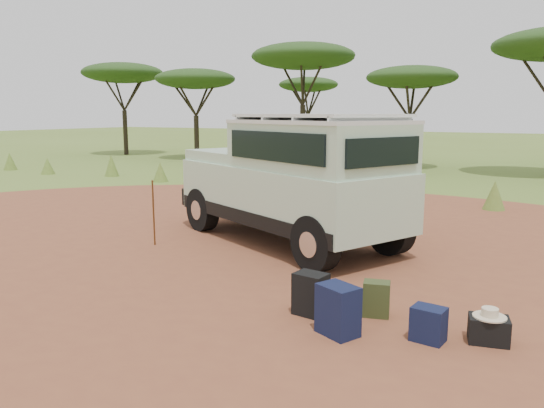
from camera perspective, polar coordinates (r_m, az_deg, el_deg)
The scene contains 13 objects.
ground at distance 8.82m, azimuth -4.30°, elevation -7.51°, with size 140.00×140.00×0.00m, color #5C7128.
dirt_clearing at distance 8.82m, azimuth -4.30°, elevation -7.49°, with size 23.00×23.00×0.01m, color brown.
grass_fringe at distance 16.48m, azimuth 12.92°, elevation 1.79°, with size 36.60×1.60×0.90m.
acacia_treeline at distance 27.20m, azimuth 21.52°, elevation 13.85°, with size 46.70×13.20×6.26m.
safari_vehicle at distance 10.62m, azimuth 2.31°, elevation 2.39°, with size 5.68×4.11×2.60m.
walking_staff at distance 10.62m, azimuth -12.62°, elevation -0.99°, with size 0.03×0.03×1.38m, color brown.
backpack_black at distance 7.03m, azimuth 4.18°, elevation -9.65°, with size 0.41×0.30×0.56m, color black.
backpack_navy at distance 6.45m, azimuth 7.10°, elevation -11.29°, with size 0.47×0.33×0.61m, color #12183A.
backpack_olive at distance 7.11m, azimuth 11.16°, elevation -10.00°, with size 0.34×0.24×0.47m, color #3A4620.
duffel_navy at distance 6.52m, azimuth 16.48°, elevation -12.32°, with size 0.37×0.28×0.41m, color #12183A.
hard_case at distance 6.72m, azimuth 22.27°, elevation -12.44°, with size 0.44×0.31×0.31m, color black.
stuff_sack at distance 6.53m, azimuth 7.32°, elevation -12.55°, with size 0.29×0.29×0.29m, color black.
safari_hat at distance 6.66m, azimuth 22.38°, elevation -10.88°, with size 0.37×0.37×0.11m.
Camera 1 is at (4.68, -7.01, 2.61)m, focal length 35.00 mm.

